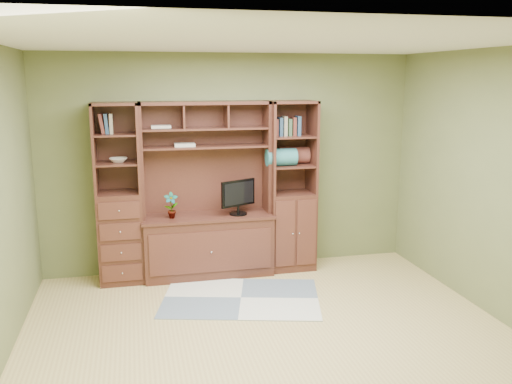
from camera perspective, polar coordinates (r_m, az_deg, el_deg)
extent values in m
cube|color=tan|center=(5.09, 1.63, -15.07)|extent=(4.60, 4.10, 0.04)
cube|color=white|center=(4.55, 1.83, 15.55)|extent=(4.60, 4.10, 0.04)
cube|color=olive|center=(6.57, -2.69, 3.06)|extent=(4.50, 0.04, 2.60)
cube|color=olive|center=(2.84, 12.09, -9.26)|extent=(4.50, 0.04, 2.60)
cube|color=olive|center=(5.64, 24.41, 0.52)|extent=(0.04, 4.00, 2.60)
cube|color=#432017|center=(6.31, -5.16, 0.12)|extent=(1.54, 0.53, 2.05)
cube|color=#432017|center=(6.30, -14.25, -0.23)|extent=(0.50, 0.45, 2.05)
cube|color=#432017|center=(6.56, 3.69, 0.60)|extent=(0.55, 0.45, 2.05)
cube|color=#9DA2A3|center=(5.90, -1.59, -11.08)|extent=(1.87, 1.47, 0.01)
cube|color=black|center=(6.34, -1.89, 0.12)|extent=(0.51, 0.39, 0.57)
imported|color=#AD453A|center=(6.27, -8.92, -1.40)|extent=(0.16, 0.11, 0.30)
cube|color=#BBB19F|center=(6.29, -7.54, 4.95)|extent=(0.23, 0.17, 0.04)
imported|color=silver|center=(6.23, -14.28, 3.28)|extent=(0.20, 0.20, 0.05)
cube|color=#2B6F72|center=(6.42, 2.68, 3.68)|extent=(0.36, 0.21, 0.21)
cube|color=brown|center=(6.59, 3.98, 3.88)|extent=(0.37, 0.20, 0.20)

